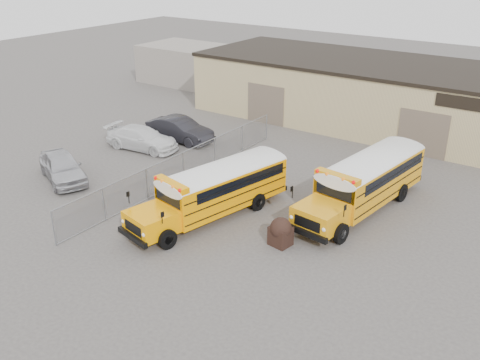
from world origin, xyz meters
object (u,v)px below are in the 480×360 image
Objects in this scene: car_silver at (62,167)px; car_dark at (180,130)px; tarp_bundle at (281,231)px; car_white at (142,138)px; school_bus_left at (291,159)px; school_bus_right at (416,149)px.

car_dark is (1.09, 9.12, 0.01)m from car_silver.
car_dark is (-13.14, 8.13, 0.12)m from tarp_bundle.
car_silver is 0.93× the size of car_white.
tarp_bundle is at bearing -61.99° from car_silver.
car_dark reaches higher than tarp_bundle.
school_bus_left is 7.68m from school_bus_right.
school_bus_right is at bearing 45.80° from school_bus_left.
school_bus_right is 1.91× the size of car_white.
car_white is 2.85m from car_dark.
school_bus_left is at bearing -134.20° from school_bus_right.
school_bus_right is 15.83m from car_dark.
school_bus_left reaches higher than car_silver.
car_silver is 0.96× the size of car_dark.
car_dark is at bearing 168.73° from school_bus_left.
car_dark is (1.04, 2.66, 0.08)m from car_white.
car_silver is at bearing 172.12° from car_white.
school_bus_right is at bearing -28.59° from car_silver.
tarp_bundle is at bearing -118.51° from car_white.
car_silver is at bearing -142.61° from school_bus_right.
tarp_bundle is 15.20m from car_white.
car_white is (-14.18, 5.48, 0.04)m from tarp_bundle.
tarp_bundle is at bearing -122.32° from car_dark.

